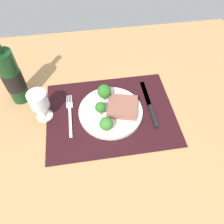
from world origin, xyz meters
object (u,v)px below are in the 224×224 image
(steak, at_px, (123,107))
(knife, at_px, (150,107))
(wine_glass, at_px, (39,102))
(plate, at_px, (111,112))
(fork, at_px, (70,114))
(wine_bottle, at_px, (12,77))

(steak, relative_size, knife, 0.46)
(knife, distance_m, wine_glass, 0.40)
(steak, height_order, wine_glass, wine_glass)
(plate, relative_size, fork, 1.22)
(plate, xyz_separation_m, knife, (0.15, 0.01, -0.00))
(knife, height_order, wine_bottle, wine_bottle)
(plate, bearing_deg, knife, 2.01)
(knife, relative_size, wine_bottle, 0.74)
(plate, bearing_deg, steak, -2.26)
(steak, relative_size, wine_bottle, 0.34)
(fork, relative_size, knife, 0.83)
(steak, xyz_separation_m, knife, (0.11, 0.01, -0.03))
(plate, height_order, wine_glass, wine_glass)
(fork, bearing_deg, plate, -6.43)
(plate, relative_size, wine_glass, 1.96)
(wine_bottle, bearing_deg, knife, -14.35)
(plate, bearing_deg, wine_glass, 173.94)
(fork, xyz_separation_m, wine_bottle, (-0.18, 0.11, 0.11))
(steak, bearing_deg, wine_bottle, 160.79)
(wine_glass, bearing_deg, plate, -6.06)
(plate, distance_m, fork, 0.15)
(plate, bearing_deg, wine_bottle, 158.75)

